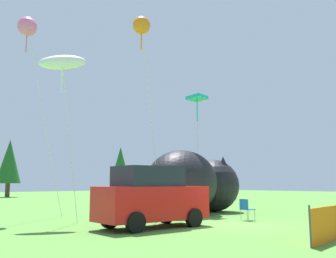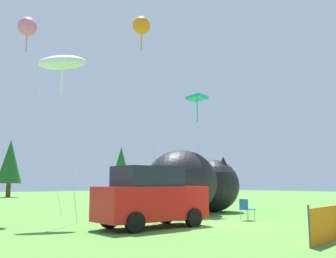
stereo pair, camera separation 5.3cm
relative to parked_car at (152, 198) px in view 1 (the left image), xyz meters
name	(u,v)px [view 1 (the left image)]	position (x,y,z in m)	size (l,w,h in m)	color
ground_plane	(231,224)	(3.03, -1.29, -1.08)	(120.00, 120.00, 0.00)	#548C38
parked_car	(152,198)	(0.00, 0.00, 0.00)	(4.31, 2.07, 2.20)	red
folding_chair	(246,208)	(4.70, -0.84, -0.53)	(0.54, 0.54, 0.92)	#1959A5
inflatable_cat	(193,185)	(5.52, 2.99, 0.42)	(6.86, 3.90, 3.26)	black
kite_white_ghost	(63,63)	(-1.88, 3.57, 5.52)	(2.13, 1.34, 7.13)	silver
kite_teal_diamond	(197,100)	(5.79, 2.89, 5.02)	(0.97, 0.98, 6.34)	silver
kite_pink_octopus	(27,27)	(-2.15, 6.76, 8.02)	(2.54, 0.92, 9.60)	silver
kite_orange_flower	(142,26)	(2.06, 3.18, 8.22)	(1.42, 0.88, 9.78)	silver
horizon_tree_east	(9,162)	(7.53, 33.63, 2.99)	(2.78, 2.78, 6.63)	brown
horizon_tree_west	(120,165)	(23.22, 33.35, 3.08)	(2.84, 2.84, 6.78)	brown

